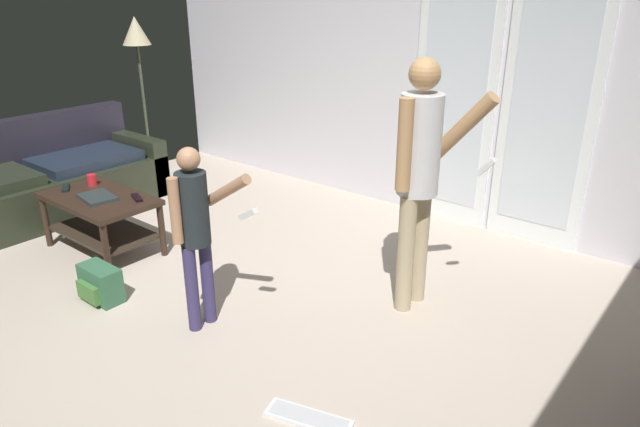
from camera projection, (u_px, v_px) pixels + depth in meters
name	position (u px, v px, depth m)	size (l,w,h in m)	color
ground_plane	(231.00, 310.00, 3.73)	(6.21, 4.77, 0.02)	beige
wall_back_with_doors	(434.00, 65.00, 4.85)	(6.21, 0.09, 2.77)	silver
leather_couch	(33.00, 186.00, 5.12)	(0.87, 2.28, 0.85)	#272D1F
coffee_table	(101.00, 211.00, 4.43)	(0.95, 0.55, 0.46)	#302118
person_adult	(420.00, 166.00, 3.43)	(0.55, 0.43, 1.60)	tan
person_child	(196.00, 224.00, 3.29)	(0.49, 0.31, 1.15)	#38315C
floor_lamp	(137.00, 42.00, 5.91)	(0.29, 0.29, 1.69)	#2B2D27
backpack	(100.00, 284.00, 3.79)	(0.32, 0.20, 0.24)	#346445
loose_keyboard	(309.00, 418.00, 2.77)	(0.46, 0.25, 0.02)	white
laptop_closed	(97.00, 197.00, 4.32)	(0.30, 0.21, 0.03)	#2D3637
cup_near_edge	(92.00, 180.00, 4.60)	(0.07, 0.07, 0.09)	red
tv_remote_black	(66.00, 188.00, 4.53)	(0.17, 0.05, 0.02)	black
dvd_remote_slim	(137.00, 198.00, 4.32)	(0.17, 0.05, 0.02)	black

